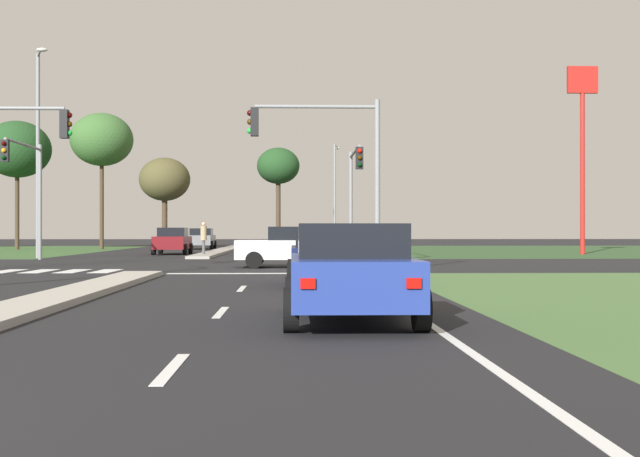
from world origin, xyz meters
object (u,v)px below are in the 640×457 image
treeline_third (102,140)px  treeline_second (17,150)px  car_white_fifth (290,247)px  car_grey_sixth (201,239)px  fastfood_pole_sign (582,117)px  car_blue_second (350,272)px  pedestrian_at_median (204,235)px  car_maroon_third (173,241)px  street_lamp_third (38,145)px  street_lamp_fourth (335,189)px  car_navy_near (325,255)px  traffic_signal_far_right (354,181)px  treeline_fourth (165,180)px  treeline_fifth (278,167)px  traffic_signal_far_left (27,177)px  traffic_signal_near_right (331,154)px

treeline_third → treeline_second: bearing=-173.3°
car_white_fifth → car_grey_sixth: size_ratio=0.98×
fastfood_pole_sign → car_blue_second: bearing=-114.0°
car_white_fifth → pedestrian_at_median: bearing=19.5°
car_maroon_third → street_lamp_third: street_lamp_third is taller
street_lamp_fourth → treeline_second: treeline_second is taller
car_white_fifth → fastfood_pole_sign: fastfood_pole_sign is taller
street_lamp_fourth → treeline_third: 20.45m
car_navy_near → car_white_fifth: 10.58m
treeline_second → car_grey_sixth: bearing=3.4°
car_maroon_third → car_grey_sixth: (0.23, 13.57, -0.01)m
traffic_signal_far_right → street_lamp_third: bearing=165.4°
street_lamp_third → traffic_signal_far_right: bearing=-14.6°
treeline_fourth → pedestrian_at_median: bearing=-75.0°
treeline_second → treeline_fifth: size_ratio=1.20×
car_maroon_third → treeline_fifth: 18.32m
car_grey_sixth → car_maroon_third: bearing=89.0°
pedestrian_at_median → car_grey_sixth: bearing=-6.3°
treeline_third → treeline_fourth: bearing=3.6°
car_blue_second → traffic_signal_far_left: bearing=116.6°
car_maroon_third → traffic_signal_near_right: bearing=110.9°
car_navy_near → pedestrian_at_median: size_ratio=2.43×
treeline_fourth → street_lamp_third: bearing=-99.0°
pedestrian_at_median → treeline_second: bearing=29.3°
traffic_signal_far_left → traffic_signal_near_right: size_ratio=0.96×
traffic_signal_far_right → treeline_third: size_ratio=0.57×
treeline_fifth → car_blue_second: bearing=-87.8°
car_grey_sixth → street_lamp_third: (-6.07, -20.57, 5.00)m
traffic_signal_far_right → treeline_fifth: size_ratio=0.73×
street_lamp_fourth → treeline_third: size_ratio=0.87×
fastfood_pole_sign → treeline_fourth: bearing=151.8°
traffic_signal_far_left → treeline_second: treeline_second is taller
treeline_second → fastfood_pole_sign: bearing=-19.7°
car_maroon_third → treeline_fourth: bearing=-79.5°
car_blue_second → street_lamp_third: (-13.92, 30.33, 5.02)m
car_blue_second → street_lamp_third: size_ratio=0.42×
car_maroon_third → treeline_third: treeline_third is taller
car_maroon_third → treeline_second: treeline_second is taller
traffic_signal_far_left → traffic_signal_far_right: 15.20m
traffic_signal_near_right → street_lamp_third: size_ratio=0.56×
traffic_signal_far_left → pedestrian_at_median: traffic_signal_far_left is taller
car_white_fifth → traffic_signal_near_right: traffic_signal_near_right is taller
car_maroon_third → treeline_third: size_ratio=0.41×
car_maroon_third → traffic_signal_near_right: (8.46, -22.12, 3.20)m
treeline_second → car_maroon_third: bearing=-43.8°
traffic_signal_near_right → treeline_fifth: size_ratio=0.73×
car_grey_sixth → treeline_fifth: size_ratio=0.53×
car_maroon_third → street_lamp_third: size_ratio=0.40×
street_lamp_fourth → fastfood_pole_sign: 27.19m
car_white_fifth → treeline_fourth: size_ratio=0.60×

